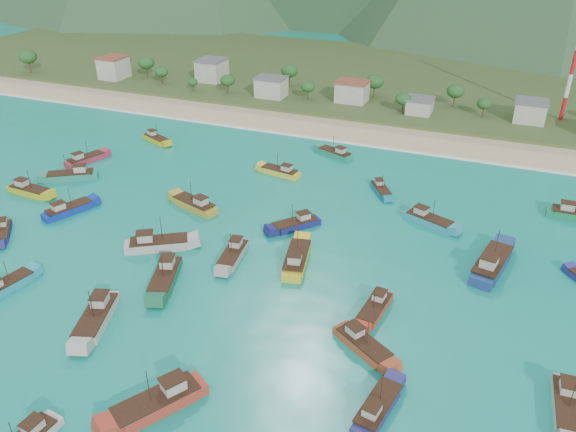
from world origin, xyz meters
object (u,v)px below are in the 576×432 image
at_px(boat_10, 156,139).
at_px(boat_7, 381,190).
at_px(boat_9, 377,409).
at_px(boat_14, 68,210).
at_px(boat_4, 158,244).
at_px(boat_13, 72,176).
at_px(boat_28, 165,278).
at_px(boat_32, 429,221).
at_px(boat_12, 6,286).
at_px(boat_24, 297,260).
at_px(boat_2, 567,407).
at_px(boat_11, 280,172).
at_px(boat_20, 97,318).
at_px(boat_19, 335,154).
at_px(boat_21, 491,265).
at_px(boat_25, 375,309).
at_px(boat_31, 363,345).
at_px(boat_15, 195,205).
at_px(boat_8, 29,191).
at_px(boat_22, 85,160).
at_px(boat_5, 296,225).
at_px(boat_18, 159,403).
at_px(boat_33, 2,233).
at_px(boat_6, 233,255).

bearing_deg(boat_10, boat_7, 107.08).
xyz_separation_m(boat_9, boat_14, (-74.52, 28.52, 0.06)).
distance_m(boat_4, boat_13, 41.70).
bearing_deg(boat_14, boat_28, -0.50).
distance_m(boat_13, boat_32, 83.99).
bearing_deg(boat_4, boat_12, -69.86).
xyz_separation_m(boat_12, boat_24, (43.00, 26.00, 0.24)).
height_order(boat_9, boat_28, boat_28).
bearing_deg(boat_2, boat_4, -13.68).
height_order(boat_11, boat_20, boat_20).
distance_m(boat_2, boat_19, 89.16).
bearing_deg(boat_11, boat_28, -171.35).
distance_m(boat_2, boat_20, 68.13).
xyz_separation_m(boat_21, boat_25, (-16.34, -19.81, -0.46)).
bearing_deg(boat_31, boat_15, -90.32).
relative_size(boat_8, boat_32, 1.00).
distance_m(boat_22, boat_32, 87.42).
bearing_deg(boat_15, boat_7, -38.09).
xyz_separation_m(boat_7, boat_11, (-25.22, 0.37, 0.16)).
xyz_separation_m(boat_19, boat_32, (29.07, -27.64, 0.08)).
bearing_deg(boat_14, boat_5, 36.79).
xyz_separation_m(boat_13, boat_31, (80.89, -31.72, -0.16)).
bearing_deg(boat_7, boat_12, 19.13).
xyz_separation_m(boat_10, boat_31, (76.55, -61.02, 0.07)).
xyz_separation_m(boat_9, boat_31, (-4.89, 10.89, 0.02)).
bearing_deg(boat_13, boat_10, -41.56).
bearing_deg(boat_4, boat_9, 32.31).
relative_size(boat_11, boat_22, 0.96).
relative_size(boat_10, boat_22, 0.92).
distance_m(boat_8, boat_32, 89.17).
xyz_separation_m(boat_10, boat_14, (6.92, -43.39, 0.11)).
distance_m(boat_14, boat_22, 28.34).
bearing_deg(boat_21, boat_13, -169.91).
height_order(boat_7, boat_25, boat_25).
bearing_deg(boat_24, boat_18, -108.43).
height_order(boat_4, boat_32, boat_4).
bearing_deg(boat_2, boat_13, -19.49).
relative_size(boat_22, boat_24, 0.85).
bearing_deg(boat_11, boat_19, -18.68).
xyz_separation_m(boat_18, boat_20, (-18.71, 11.08, -0.04)).
bearing_deg(boat_33, boat_11, -169.63).
distance_m(boat_14, boat_20, 40.19).
bearing_deg(boat_11, boat_31, -136.58).
xyz_separation_m(boat_7, boat_19, (-16.38, 16.72, 0.15)).
distance_m(boat_10, boat_15, 44.00).
bearing_deg(boat_24, boat_10, 131.58).
bearing_deg(boat_14, boat_32, 40.71).
distance_m(boat_6, boat_13, 54.63).
distance_m(boat_11, boat_21, 56.66).
xyz_separation_m(boat_18, boat_21, (37.29, 49.73, 0.15)).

